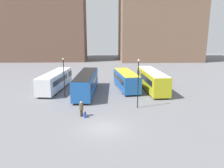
# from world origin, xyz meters

# --- Properties ---
(ground_plane) EXTENTS (160.00, 160.00, 0.00)m
(ground_plane) POSITION_xyz_m (0.00, 0.00, 0.00)
(ground_plane) COLOR slate
(building_block_right) EXTENTS (26.98, 17.87, 25.21)m
(building_block_right) POSITION_xyz_m (19.51, 57.53, 12.61)
(building_block_right) COLOR #7F604C
(building_block_right) RESTS_ON ground_plane
(bus_0) EXTENTS (3.86, 11.58, 2.92)m
(bus_0) POSITION_xyz_m (-8.00, 15.80, 1.60)
(bus_0) COLOR silver
(bus_0) RESTS_ON ground_plane
(bus_1) EXTENTS (3.27, 12.58, 3.17)m
(bus_1) POSITION_xyz_m (-2.68, 13.31, 1.73)
(bus_1) COLOR #1E56A3
(bus_1) RESTS_ON ground_plane
(bus_2) EXTENTS (3.72, 9.62, 2.94)m
(bus_2) POSITION_xyz_m (3.81, 15.49, 1.60)
(bus_2) COLOR #1E56A3
(bus_2) RESTS_ON ground_plane
(bus_3) EXTENTS (3.15, 11.74, 3.22)m
(bus_3) POSITION_xyz_m (8.01, 14.85, 1.75)
(bus_3) COLOR gold
(bus_3) RESTS_ON ground_plane
(traveler) EXTENTS (0.61, 0.61, 1.80)m
(traveler) POSITION_xyz_m (-2.53, 3.20, 1.07)
(traveler) COLOR #4C3828
(traveler) RESTS_ON ground_plane
(suitcase) EXTENTS (0.40, 0.47, 0.74)m
(suitcase) POSITION_xyz_m (-2.13, 2.88, 0.26)
(suitcase) COLOR #334CB2
(suitcase) RESTS_ON ground_plane
(lamp_post_0) EXTENTS (0.28, 0.28, 6.15)m
(lamp_post_0) POSITION_xyz_m (4.27, 5.94, 3.59)
(lamp_post_0) COLOR black
(lamp_post_0) RESTS_ON ground_plane
(lamp_post_1) EXTENTS (0.28, 0.28, 5.74)m
(lamp_post_1) POSITION_xyz_m (-5.78, 11.44, 3.37)
(lamp_post_1) COLOR black
(lamp_post_1) RESTS_ON ground_plane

